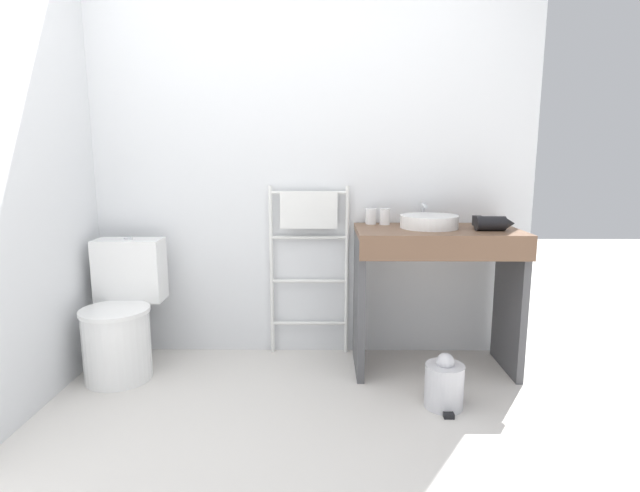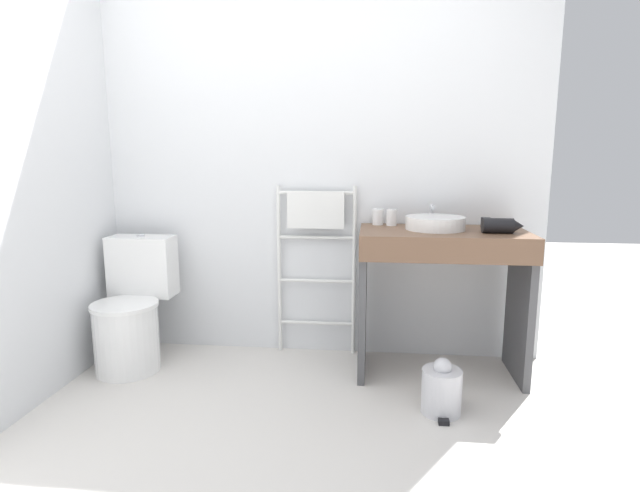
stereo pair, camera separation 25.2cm
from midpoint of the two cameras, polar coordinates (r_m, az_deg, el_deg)
name	(u,v)px [view 2 (the right image)]	position (r m, az deg, el deg)	size (l,w,h in m)	color
wall_back	(313,140)	(3.15, 1.54, 12.00)	(2.82, 0.12, 2.69)	silver
wall_side	(18,136)	(2.83, -29.07, 10.97)	(0.12, 2.23, 2.69)	silver
toilet	(132,312)	(3.15, -18.55, -7.23)	(0.39, 0.54, 0.77)	white
towel_radiator	(316,234)	(3.07, 1.89, 1.40)	(0.50, 0.06, 1.07)	white
vanity_counter	(441,279)	(2.92, 16.15, -3.63)	(0.92, 0.52, 0.84)	brown
sink_basin	(435,223)	(2.90, 15.49, 2.58)	(0.33, 0.33, 0.07)	white
faucet	(432,212)	(3.07, 14.99, 3.79)	(0.02, 0.10, 0.12)	silver
cup_near_wall	(378,217)	(3.02, 9.03, 3.29)	(0.07, 0.07, 0.09)	white
cup_near_edge	(392,217)	(3.00, 10.58, 3.22)	(0.06, 0.06, 0.10)	white
hair_dryer	(499,225)	(2.88, 22.20, 2.19)	(0.21, 0.18, 0.08)	black
trash_bin	(442,390)	(2.63, 16.51, -15.52)	(0.19, 0.23, 0.28)	silver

